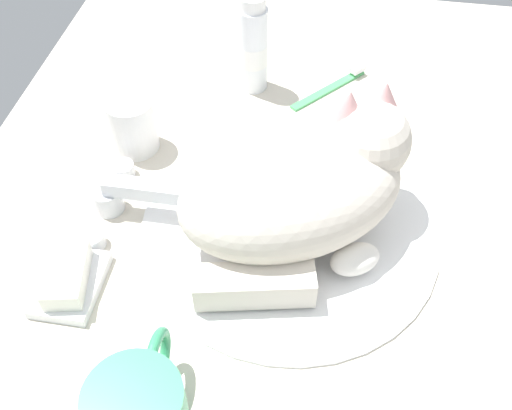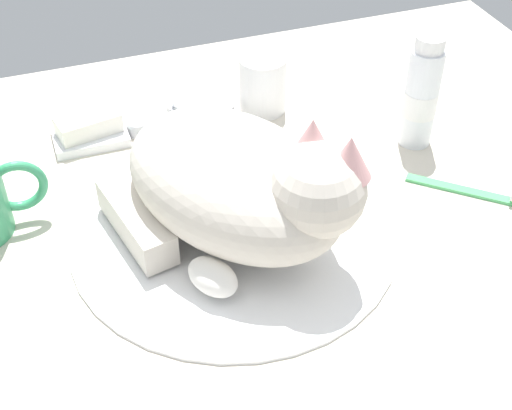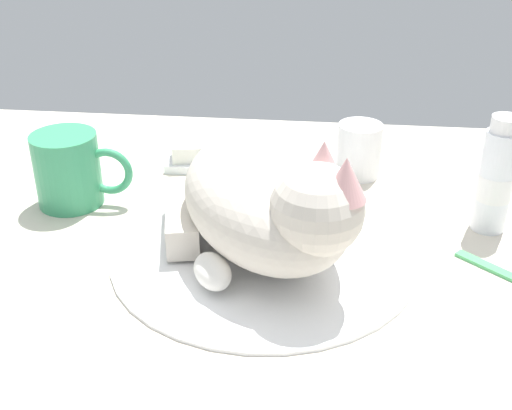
{
  "view_description": "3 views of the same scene",
  "coord_description": "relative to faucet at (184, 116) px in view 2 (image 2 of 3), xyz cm",
  "views": [
    {
      "loc": [
        -43.51,
        -3.34,
        54.24
      ],
      "look_at": [
        -1.33,
        3.64,
        5.41
      ],
      "focal_mm": 41.8,
      "sensor_mm": 36.0,
      "label": 1
    },
    {
      "loc": [
        -16.44,
        -53.5,
        51.79
      ],
      "look_at": [
        2.14,
        -0.82,
        3.95
      ],
      "focal_mm": 50.26,
      "sensor_mm": 36.0,
      "label": 2
    },
    {
      "loc": [
        5.82,
        -62.8,
        40.72
      ],
      "look_at": [
        -1.31,
        3.16,
        4.46
      ],
      "focal_mm": 46.31,
      "sensor_mm": 36.0,
      "label": 3
    }
  ],
  "objects": [
    {
      "name": "faucet",
      "position": [
        0.0,
        0.0,
        0.0
      ],
      "size": [
        14.05,
        11.49,
        5.14
      ],
      "color": "silver",
      "rests_on": "ground_plane"
    },
    {
      "name": "toothpaste_bottle",
      "position": [
        26.21,
        -11.34,
        4.35
      ],
      "size": [
        4.11,
        4.11,
        14.28
      ],
      "color": "white",
      "rests_on": "ground_plane"
    },
    {
      "name": "sink_basin",
      "position": [
        0.0,
        -19.94,
        -1.93
      ],
      "size": [
        34.57,
        34.57,
        0.78
      ],
      "primitive_type": "cylinder",
      "color": "white",
      "rests_on": "ground_plane"
    },
    {
      "name": "toothbrush",
      "position": [
        27.65,
        -22.91,
        -1.79
      ],
      "size": [
        11.26,
        10.11,
        1.6
      ],
      "color": "#4CB266",
      "rests_on": "ground_plane"
    },
    {
      "name": "soap_dish",
      "position": [
        -11.56,
        2.19,
        -1.72
      ],
      "size": [
        9.0,
        6.4,
        1.2
      ],
      "primitive_type": "cube",
      "color": "white",
      "rests_on": "ground_plane"
    },
    {
      "name": "cat",
      "position": [
        0.7,
        -21.22,
        5.01
      ],
      "size": [
        26.62,
        29.95,
        15.45
      ],
      "color": "beige",
      "rests_on": "sink_basin"
    },
    {
      "name": "rinse_cup",
      "position": [
        11.0,
        1.77,
        1.44
      ],
      "size": [
        6.08,
        6.08,
        7.52
      ],
      "color": "white",
      "rests_on": "ground_plane"
    },
    {
      "name": "soap_bar",
      "position": [
        -11.56,
        2.19,
        0.07
      ],
      "size": [
        8.21,
        5.43,
        2.38
      ],
      "primitive_type": "cube",
      "rotation": [
        0.0,
        0.0,
        0.2
      ],
      "color": "white",
      "rests_on": "soap_dish"
    },
    {
      "name": "ground_plane",
      "position": [
        0.0,
        -19.94,
        -3.82
      ],
      "size": [
        110.0,
        82.5,
        3.0
      ],
      "primitive_type": "cube",
      "color": "beige"
    }
  ]
}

